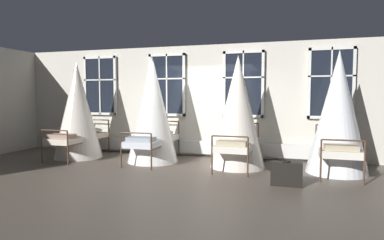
{
  "coord_description": "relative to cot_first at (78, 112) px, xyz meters",
  "views": [
    {
      "loc": [
        2.21,
        -7.27,
        1.63
      ],
      "look_at": [
        -0.02,
        0.28,
        1.07
      ],
      "focal_mm": 30.57,
      "sensor_mm": 36.0,
      "label": 1
    }
  ],
  "objects": [
    {
      "name": "window_bank",
      "position": [
        3.2,
        1.09,
        -0.15
      ],
      "size": [
        7.46,
        0.1,
        2.76
      ],
      "color": "black",
      "rests_on": "ground"
    },
    {
      "name": "cot_second",
      "position": [
        2.15,
        0.04,
        0.05
      ],
      "size": [
        1.27,
        1.9,
        2.65
      ],
      "rotation": [
        0.0,
        0.0,
        1.56
      ],
      "color": "#4C3323",
      "rests_on": "ground"
    },
    {
      "name": "cot_fourth",
      "position": [
        6.42,
        0.02,
        0.03
      ],
      "size": [
        1.27,
        1.91,
        2.62
      ],
      "rotation": [
        0.0,
        0.0,
        1.55
      ],
      "color": "#4C3323",
      "rests_on": "ground"
    },
    {
      "name": "ground",
      "position": [
        3.2,
        -0.23,
        -1.24
      ],
      "size": [
        21.62,
        21.62,
        0.0
      ],
      "primitive_type": "plane",
      "color": "brown"
    },
    {
      "name": "cot_third",
      "position": [
        4.29,
        0.01,
        0.01
      ],
      "size": [
        1.27,
        1.9,
        2.59
      ],
      "rotation": [
        0.0,
        0.0,
        1.55
      ],
      "color": "#4C3323",
      "rests_on": "ground"
    },
    {
      "name": "suitcase_dark",
      "position": [
        5.4,
        -1.36,
        -1.01
      ],
      "size": [
        0.56,
        0.22,
        0.47
      ],
      "rotation": [
        0.0,
        0.0,
        -0.02
      ],
      "color": "black",
      "rests_on": "ground"
    },
    {
      "name": "back_wall_with_windows",
      "position": [
        3.2,
        1.21,
        0.28
      ],
      "size": [
        11.28,
        0.1,
        3.03
      ],
      "primitive_type": "cube",
      "color": "beige",
      "rests_on": "ground"
    },
    {
      "name": "cot_first",
      "position": [
        0.0,
        0.0,
        0.0
      ],
      "size": [
        1.27,
        1.89,
        2.56
      ],
      "rotation": [
        0.0,
        0.0,
        1.57
      ],
      "color": "#4C3323",
      "rests_on": "ground"
    }
  ]
}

